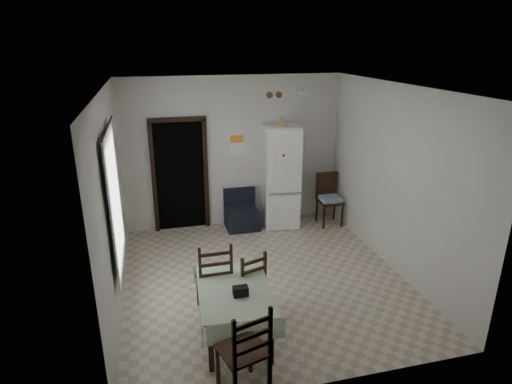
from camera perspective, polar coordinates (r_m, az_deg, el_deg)
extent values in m
plane|color=beige|center=(6.78, 1.05, -11.40)|extent=(4.50, 4.50, 0.00)
cube|color=black|center=(8.45, -10.21, 2.48)|extent=(0.90, 0.45, 2.10)
cube|color=black|center=(8.20, -13.49, 1.72)|extent=(0.08, 0.10, 2.18)
cube|color=black|center=(8.26, -6.69, 2.26)|extent=(0.08, 0.10, 2.18)
cube|color=black|center=(7.96, -10.55, 9.49)|extent=(1.06, 0.10, 0.08)
cube|color=silver|center=(5.78, -19.35, -1.20)|extent=(0.10, 1.20, 1.60)
cube|color=silver|center=(5.77, -18.27, -1.11)|extent=(0.02, 1.45, 1.85)
cylinder|color=black|center=(5.52, -19.21, 8.16)|extent=(0.02, 1.60, 0.02)
cube|color=white|center=(8.22, -2.63, 6.41)|extent=(0.28, 0.02, 0.40)
cube|color=orange|center=(8.19, -2.63, 7.08)|extent=(0.24, 0.01, 0.14)
cube|color=beige|center=(8.37, -1.90, 2.99)|extent=(0.08, 0.02, 0.12)
cylinder|color=brown|center=(8.21, 1.84, 12.79)|extent=(0.12, 0.03, 0.12)
cylinder|color=brown|center=(8.26, 3.07, 12.81)|extent=(0.12, 0.03, 0.12)
cube|color=white|center=(8.39, 6.28, 13.03)|extent=(0.25, 0.07, 0.09)
cone|color=tan|center=(7.93, 3.45, 9.44)|extent=(0.26, 0.26, 0.20)
cube|color=black|center=(5.12, -2.07, -13.08)|extent=(0.18, 0.11, 0.12)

